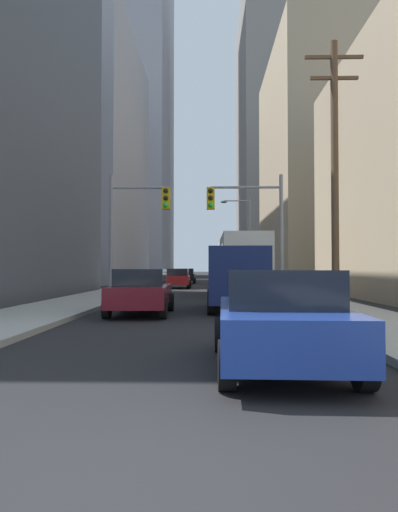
# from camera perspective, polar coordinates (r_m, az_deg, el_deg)

# --- Properties ---
(ground_plane) EXTENTS (400.00, 400.00, 0.00)m
(ground_plane) POSITION_cam_1_polar(r_m,az_deg,el_deg) (3.47, -9.17, -27.96)
(ground_plane) COLOR black
(sidewalk_left) EXTENTS (3.12, 160.00, 0.15)m
(sidewalk_left) POSITION_cam_1_polar(r_m,az_deg,el_deg) (53.37, -4.91, -3.12)
(sidewalk_left) COLOR #9E9E99
(sidewalk_left) RESTS_ON ground
(sidewalk_right) EXTENTS (3.12, 160.00, 0.15)m
(sidewalk_right) POSITION_cam_1_polar(r_m,az_deg,el_deg) (53.27, 5.89, -3.12)
(sidewalk_right) COLOR #9E9E99
(sidewalk_right) RESTS_ON ground
(city_bus) EXTENTS (2.67, 11.50, 3.40)m
(city_bus) POSITION_cam_1_polar(r_m,az_deg,el_deg) (28.26, 5.23, -0.76)
(city_bus) COLOR silver
(city_bus) RESTS_ON ground
(cargo_van_navy) EXTENTS (2.16, 5.24, 2.26)m
(cargo_van_navy) POSITION_cam_1_polar(r_m,az_deg,el_deg) (16.90, 4.71, -2.42)
(cargo_van_navy) COLOR #141E4C
(cargo_van_navy) RESTS_ON ground
(sedan_blue) EXTENTS (1.95, 4.25, 1.52)m
(sedan_blue) POSITION_cam_1_polar(r_m,az_deg,el_deg) (7.23, 9.96, -7.68)
(sedan_blue) COLOR navy
(sedan_blue) RESTS_ON ground
(sedan_maroon) EXTENTS (1.95, 4.24, 1.52)m
(sedan_maroon) POSITION_cam_1_polar(r_m,az_deg,el_deg) (15.34, -7.24, -4.43)
(sedan_maroon) COLOR maroon
(sedan_maroon) RESTS_ON ground
(sedan_red) EXTENTS (1.95, 4.22, 1.52)m
(sedan_red) POSITION_cam_1_polar(r_m,az_deg,el_deg) (35.31, -2.65, -2.80)
(sedan_red) COLOR maroon
(sedan_red) RESTS_ON ground
(sedan_black) EXTENTS (1.95, 4.21, 1.52)m
(sedan_black) POSITION_cam_1_polar(r_m,az_deg,el_deg) (46.29, -1.65, -2.50)
(sedan_black) COLOR black
(sedan_black) RESTS_ON ground
(sedan_silver) EXTENTS (1.95, 4.24, 1.52)m
(sedan_silver) POSITION_cam_1_polar(r_m,az_deg,el_deg) (45.53, 2.69, -2.52)
(sedan_silver) COLOR #B7BABF
(sedan_silver) RESTS_ON ground
(traffic_signal_near_left) EXTENTS (2.90, 0.44, 6.00)m
(traffic_signal_near_left) POSITION_cam_1_polar(r_m,az_deg,el_deg) (21.97, -7.85, 4.88)
(traffic_signal_near_left) COLOR gray
(traffic_signal_near_left) RESTS_ON ground
(traffic_signal_near_right) EXTENTS (3.63, 0.44, 6.00)m
(traffic_signal_near_right) POSITION_cam_1_polar(r_m,az_deg,el_deg) (21.80, 6.26, 5.02)
(traffic_signal_near_right) COLOR gray
(traffic_signal_near_right) RESTS_ON ground
(utility_pole_right) EXTENTS (2.20, 0.28, 10.12)m
(utility_pole_right) POSITION_cam_1_polar(r_m,az_deg,el_deg) (18.11, 16.63, 10.60)
(utility_pole_right) COLOR brown
(utility_pole_right) RESTS_ON ground
(street_lamp_right) EXTENTS (2.57, 0.32, 7.50)m
(street_lamp_right) POSITION_cam_1_polar(r_m,az_deg,el_deg) (38.94, 5.77, 2.90)
(street_lamp_right) COLOR gray
(street_lamp_right) RESTS_ON ground
(building_left_mid_office) EXTENTS (15.76, 24.50, 28.22)m
(building_left_mid_office) POSITION_cam_1_polar(r_m,az_deg,el_deg) (56.36, -16.09, 11.39)
(building_left_mid_office) COLOR #93939E
(building_left_mid_office) RESTS_ON ground
(building_left_far_tower) EXTENTS (25.90, 27.56, 69.50)m
(building_left_far_tower) POSITION_cam_1_polar(r_m,az_deg,el_deg) (99.16, -11.66, 18.05)
(building_left_far_tower) COLOR #93939E
(building_left_far_tower) RESTS_ON ground
(building_right_mid_block) EXTENTS (20.78, 21.20, 24.65)m
(building_right_mid_block) POSITION_cam_1_polar(r_m,az_deg,el_deg) (53.17, 20.29, 10.25)
(building_right_mid_block) COLOR tan
(building_right_mid_block) RESTS_ON ground
(building_right_far_highrise) EXTENTS (20.27, 29.36, 56.88)m
(building_right_far_highrise) POSITION_cam_1_polar(r_m,az_deg,el_deg) (100.08, 11.16, 14.07)
(building_right_far_highrise) COLOR gray
(building_right_far_highrise) RESTS_ON ground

